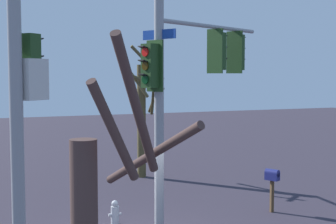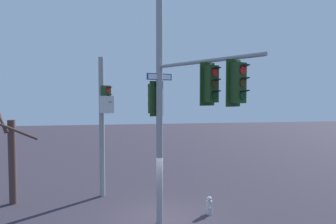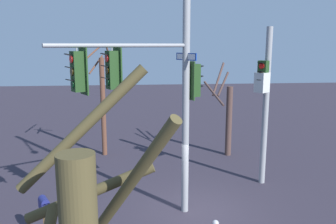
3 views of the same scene
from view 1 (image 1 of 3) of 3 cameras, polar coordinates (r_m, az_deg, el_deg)
name	(u,v)px [view 1 (image 1 of 3)]	position (r m, az deg, el deg)	size (l,w,h in m)	color
main_signal_pole_assembly	(177,45)	(13.36, 1.00, 7.77)	(5.83, 3.63, 9.79)	gray
secondary_pole_assembly	(23,110)	(9.67, -16.55, 0.23)	(0.77, 0.70, 6.58)	gray
fire_hydrant	(115,213)	(14.96, -6.20, -11.61)	(0.38, 0.24, 0.73)	#B2B2B7
mailbox	(272,178)	(16.31, 12.03, -7.56)	(0.42, 0.50, 1.41)	#4C3823
bare_tree_behind_pole	(142,114)	(21.06, -3.01, -0.29)	(1.83, 1.58, 5.65)	#4D4327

